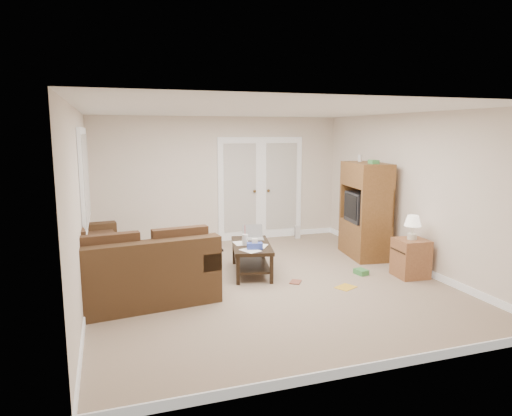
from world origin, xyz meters
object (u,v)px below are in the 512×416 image
object	(u,v)px
sectional_sofa	(114,265)
coffee_table	(252,257)
tv_armoire	(365,210)
side_cabinet	(411,255)

from	to	relation	value
sectional_sofa	coffee_table	distance (m)	2.08
sectional_sofa	tv_armoire	bearing A→B (deg)	-1.28
coffee_table	side_cabinet	size ratio (longest dim) A/B	1.30
sectional_sofa	tv_armoire	world-z (taller)	tv_armoire
sectional_sofa	side_cabinet	xyz separation A→B (m)	(4.33, -0.84, -0.00)
coffee_table	tv_armoire	size ratio (longest dim) A/B	0.70
sectional_sofa	coffee_table	bearing A→B (deg)	-3.91
tv_armoire	coffee_table	bearing A→B (deg)	-163.98
coffee_table	side_cabinet	xyz separation A→B (m)	(2.26, -0.95, 0.09)
sectional_sofa	coffee_table	world-z (taller)	sectional_sofa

